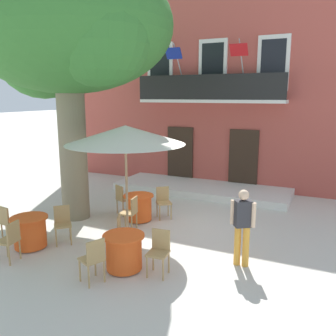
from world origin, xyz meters
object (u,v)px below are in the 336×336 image
pedestrian_near_entrance (243,223)px  cafe_chair_near_tree_0 (93,258)px  cafe_chair_near_tree_2 (124,232)px  cafe_table_near_tree (124,252)px  cafe_umbrella (125,135)px  cafe_chair_front_0 (8,221)px  cafe_chair_front_1 (10,239)px  plane_tree (65,34)px  cafe_chair_middle_0 (131,211)px  cafe_table_front (30,232)px  cafe_chair_middle_2 (122,198)px  cafe_table_middle (139,207)px  cafe_chair_near_tree_1 (159,249)px  cafe_chair_middle_1 (163,200)px  cafe_chair_front_2 (62,222)px

pedestrian_near_entrance → cafe_chair_near_tree_0: bearing=-140.7°
pedestrian_near_entrance → cafe_chair_near_tree_2: bearing=-167.1°
cafe_table_near_tree → cafe_umbrella: bearing=119.1°
cafe_chair_front_0 → cafe_umbrella: (2.52, 1.44, 2.08)m
cafe_table_near_tree → cafe_chair_front_1: 2.52m
plane_tree → cafe_chair_middle_0: 5.11m
plane_tree → cafe_table_front: bearing=-77.0°
cafe_chair_middle_2 → cafe_chair_front_0: same height
cafe_chair_near_tree_2 → cafe_chair_middle_2: size_ratio=1.00×
cafe_table_middle → cafe_chair_front_0: size_ratio=0.95×
plane_tree → cafe_umbrella: plane_tree is taller
cafe_chair_near_tree_1 → cafe_chair_front_1: same height
cafe_table_middle → cafe_chair_middle_2: 0.77m
cafe_chair_near_tree_1 → pedestrian_near_entrance: 1.82m
cafe_chair_near_tree_1 → cafe_chair_middle_2: bearing=133.3°
cafe_table_middle → cafe_umbrella: cafe_umbrella is taller
plane_tree → cafe_chair_near_tree_1: plane_tree is taller
cafe_chair_near_tree_0 → cafe_umbrella: cafe_umbrella is taller
cafe_chair_near_tree_1 → cafe_chair_middle_0: same height
cafe_table_near_tree → cafe_chair_middle_1: size_ratio=0.95×
plane_tree → cafe_chair_front_1: bearing=-76.6°
cafe_chair_near_tree_1 → cafe_chair_front_2: 2.87m
cafe_chair_near_tree_0 → cafe_chair_middle_2: (-1.68, 3.68, 0.00)m
cafe_chair_near_tree_0 → cafe_table_front: bearing=163.5°
cafe_table_near_tree → cafe_chair_middle_2: cafe_chair_middle_2 is taller
cafe_chair_front_1 → cafe_chair_middle_1: bearing=66.5°
cafe_chair_middle_0 → cafe_chair_middle_1: same height
cafe_table_near_tree → cafe_chair_front_2: bearing=165.2°
pedestrian_near_entrance → cafe_chair_front_1: bearing=-156.6°
cafe_chair_middle_2 → cafe_table_near_tree: bearing=-57.2°
cafe_table_front → cafe_chair_front_1: bearing=-75.5°
plane_tree → cafe_chair_near_tree_2: (2.71, -1.58, -4.65)m
cafe_chair_near_tree_1 → cafe_chair_middle_2: (-2.64, 2.81, 0.00)m
cafe_table_middle → cafe_chair_middle_0: 0.77m
cafe_table_middle → cafe_chair_front_1: 3.66m
cafe_chair_middle_1 → cafe_chair_front_0: 4.18m
cafe_table_near_tree → cafe_chair_front_0: cafe_chair_front_0 is taller
cafe_chair_middle_0 → cafe_chair_middle_1: 1.32m
cafe_table_middle → cafe_chair_front_1: size_ratio=0.95×
plane_tree → cafe_table_near_tree: bearing=-35.5°
cafe_chair_front_2 → cafe_umbrella: (1.28, 0.92, 2.08)m
cafe_table_near_tree → cafe_chair_near_tree_1: cafe_chair_near_tree_1 is taller
cafe_chair_near_tree_0 → cafe_chair_near_tree_2: same height
cafe_table_front → plane_tree: bearing=103.0°
pedestrian_near_entrance → cafe_chair_middle_1: bearing=144.3°
cafe_chair_front_1 → cafe_umbrella: size_ratio=0.31×
cafe_chair_middle_0 → cafe_chair_middle_2: same height
plane_tree → cafe_table_near_tree: 6.12m
plane_tree → cafe_table_front: 5.31m
cafe_table_near_tree → cafe_chair_front_2: 2.18m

